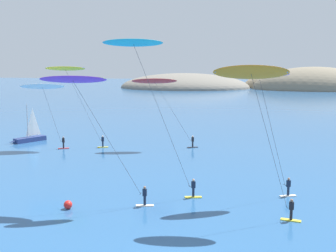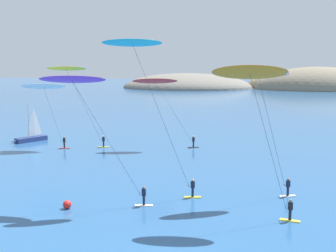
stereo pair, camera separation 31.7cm
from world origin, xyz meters
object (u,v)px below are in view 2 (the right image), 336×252
at_px(kitesurfer_cyan, 139,59).
at_px(kitesurfer_red, 157,85).
at_px(sailboat_near, 29,137).
at_px(kitesurfer_white, 45,90).
at_px(kitesurfer_yellow, 69,74).
at_px(kitesurfer_pink, 261,84).
at_px(marker_buoy, 67,204).
at_px(kitesurfer_orange, 253,82).
at_px(kitesurfer_purple, 78,89).

bearing_deg(kitesurfer_cyan, kitesurfer_red, 100.00).
height_order(kitesurfer_red, kitesurfer_cyan, kitesurfer_cyan).
distance_m(sailboat_near, kitesurfer_cyan, 35.71).
bearing_deg(kitesurfer_white, sailboat_near, 140.17).
xyz_separation_m(kitesurfer_red, kitesurfer_yellow, (-12.43, -1.56, 1.51)).
bearing_deg(sailboat_near, kitesurfer_cyan, -44.10).
distance_m(sailboat_near, kitesurfer_white, 10.23).
distance_m(kitesurfer_red, kitesurfer_white, 15.44).
bearing_deg(kitesurfer_yellow, kitesurfer_pink, -35.33).
relative_size(kitesurfer_white, marker_buoy, 13.12).
bearing_deg(kitesurfer_pink, kitesurfer_red, 124.47).
height_order(kitesurfer_red, kitesurfer_white, kitesurfer_red).
relative_size(kitesurfer_pink, marker_buoy, 16.03).
xyz_separation_m(kitesurfer_yellow, marker_buoy, (11.10, -24.43, -10.04)).
relative_size(kitesurfer_red, kitesurfer_orange, 0.84).
xyz_separation_m(kitesurfer_purple, marker_buoy, (-0.58, -1.50, -9.35)).
xyz_separation_m(sailboat_near, kitesurfer_red, (20.23, -0.55, 8.23)).
relative_size(kitesurfer_yellow, marker_buoy, 16.40).
bearing_deg(kitesurfer_white, kitesurfer_yellow, 42.78).
distance_m(kitesurfer_red, kitesurfer_cyan, 23.56).
xyz_separation_m(sailboat_near, kitesurfer_orange, (33.50, -25.84, 9.80)).
bearing_deg(kitesurfer_white, kitesurfer_orange, -37.22).
bearing_deg(kitesurfer_orange, kitesurfer_white, 142.78).
xyz_separation_m(sailboat_near, kitesurfer_pink, (34.09, -20.74, 9.44)).
bearing_deg(marker_buoy, kitesurfer_purple, 68.77).
distance_m(kitesurfer_purple, marker_buoy, 9.48).
relative_size(kitesurfer_purple, kitesurfer_cyan, 0.79).
bearing_deg(kitesurfer_red, kitesurfer_orange, -62.31).
height_order(kitesurfer_white, kitesurfer_orange, kitesurfer_orange).
bearing_deg(kitesurfer_cyan, kitesurfer_white, 134.81).
xyz_separation_m(kitesurfer_yellow, kitesurfer_cyan, (16.48, -21.42, 1.74)).
bearing_deg(kitesurfer_yellow, marker_buoy, -65.56).
bearing_deg(kitesurfer_purple, kitesurfer_orange, -3.31).
relative_size(kitesurfer_white, kitesurfer_pink, 0.82).
bearing_deg(kitesurfer_red, kitesurfer_yellow, -172.85).
bearing_deg(kitesurfer_orange, sailboat_near, 142.36).
xyz_separation_m(kitesurfer_red, kitesurfer_white, (-14.93, -3.87, -0.68)).
xyz_separation_m(kitesurfer_pink, marker_buoy, (-15.19, -5.79, -9.73)).
bearing_deg(kitesurfer_red, kitesurfer_pink, -55.53).
height_order(kitesurfer_pink, kitesurfer_yellow, kitesurfer_yellow).
bearing_deg(kitesurfer_cyan, sailboat_near, 135.90).
height_order(sailboat_near, kitesurfer_red, kitesurfer_red).
bearing_deg(kitesurfer_pink, kitesurfer_purple, -163.64).
xyz_separation_m(sailboat_near, kitesurfer_yellow, (7.80, -2.11, 9.75)).
bearing_deg(sailboat_near, kitesurfer_orange, -37.64).
bearing_deg(kitesurfer_purple, kitesurfer_pink, 16.36).
bearing_deg(marker_buoy, kitesurfer_orange, 2.73).
bearing_deg(kitesurfer_yellow, kitesurfer_orange, -42.72).
distance_m(sailboat_near, kitesurfer_purple, 32.99).
distance_m(kitesurfer_pink, kitesurfer_cyan, 10.40).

